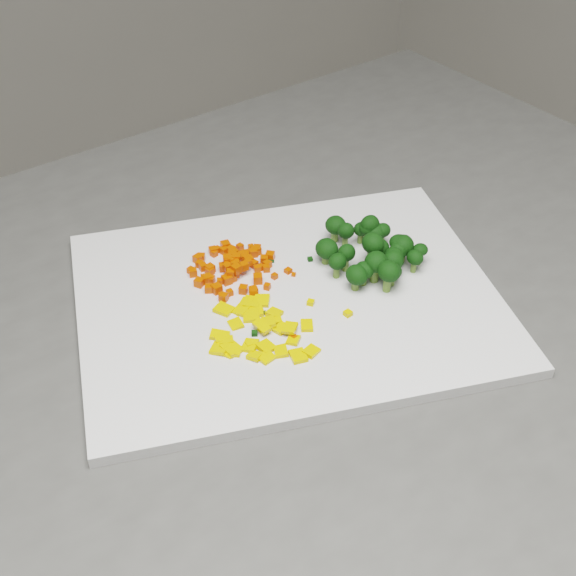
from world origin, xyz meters
TOP-DOWN VIEW (x-y plane):
  - counter_block at (0.38, 0.57)m, footprint 1.12×0.80m
  - cutting_board at (0.39, 0.55)m, footprint 0.49×0.45m
  - carrot_pile at (0.37, 0.61)m, footprint 0.09×0.09m
  - pepper_pile at (0.35, 0.52)m, footprint 0.10×0.10m
  - broccoli_pile at (0.49, 0.54)m, footprint 0.11×0.11m
  - carrot_cube_0 at (0.41, 0.62)m, footprint 0.01×0.01m
  - carrot_cube_1 at (0.37, 0.61)m, footprint 0.01×0.01m
  - carrot_cube_2 at (0.34, 0.62)m, footprint 0.01×0.01m
  - carrot_cube_3 at (0.39, 0.64)m, footprint 0.01×0.01m
  - carrot_cube_4 at (0.41, 0.64)m, footprint 0.01×0.01m
  - carrot_cube_5 at (0.40, 0.63)m, footprint 0.01×0.01m
  - carrot_cube_6 at (0.39, 0.62)m, footprint 0.01×0.01m
  - carrot_cube_7 at (0.35, 0.64)m, footprint 0.01×0.01m
  - carrot_cube_8 at (0.34, 0.59)m, footprint 0.01×0.01m
  - carrot_cube_9 at (0.38, 0.60)m, footprint 0.01×0.01m
  - carrot_cube_10 at (0.40, 0.64)m, footprint 0.01×0.01m
  - carrot_cube_11 at (0.36, 0.58)m, footprint 0.01×0.01m
  - carrot_cube_12 at (0.40, 0.60)m, footprint 0.01×0.01m
  - carrot_cube_13 at (0.37, 0.65)m, footprint 0.01×0.01m
  - carrot_cube_14 at (0.34, 0.62)m, footprint 0.01×0.01m
  - carrot_cube_15 at (0.34, 0.64)m, footprint 0.01×0.01m
  - carrot_cube_16 at (0.37, 0.57)m, footprint 0.01×0.01m
  - carrot_cube_17 at (0.38, 0.62)m, footprint 0.01×0.01m
  - carrot_cube_18 at (0.35, 0.64)m, footprint 0.01×0.01m
  - carrot_cube_19 at (0.41, 0.60)m, footprint 0.01×0.01m
  - carrot_cube_20 at (0.38, 0.65)m, footprint 0.01×0.01m
  - carrot_cube_21 at (0.37, 0.62)m, footprint 0.01×0.01m
  - carrot_cube_22 at (0.37, 0.60)m, footprint 0.01×0.01m
  - carrot_cube_23 at (0.38, 0.61)m, footprint 0.01×0.01m
  - carrot_cube_24 at (0.35, 0.63)m, footprint 0.01×0.01m
  - carrot_cube_25 at (0.34, 0.60)m, footprint 0.01×0.01m
  - carrot_cube_26 at (0.33, 0.62)m, footprint 0.01×0.01m
  - carrot_cube_27 at (0.40, 0.61)m, footprint 0.01×0.01m
  - carrot_cube_28 at (0.39, 0.64)m, footprint 0.01×0.01m
  - carrot_cube_29 at (0.35, 0.63)m, footprint 0.01×0.01m
  - carrot_cube_30 at (0.37, 0.65)m, footprint 0.01×0.01m
  - carrot_cube_31 at (0.38, 0.62)m, footprint 0.01×0.01m
  - carrot_cube_32 at (0.40, 0.60)m, footprint 0.01×0.01m
  - carrot_cube_33 at (0.37, 0.61)m, footprint 0.01×0.01m
  - carrot_cube_34 at (0.37, 0.62)m, footprint 0.01×0.01m
  - carrot_cube_35 at (0.39, 0.61)m, footprint 0.01×0.01m
  - carrot_cube_36 at (0.37, 0.62)m, footprint 0.01×0.01m
  - carrot_cube_37 at (0.34, 0.60)m, footprint 0.01×0.01m
  - carrot_cube_38 at (0.34, 0.63)m, footprint 0.01×0.01m
  - carrot_cube_39 at (0.38, 0.63)m, footprint 0.01×0.01m
  - carrot_cube_40 at (0.39, 0.63)m, footprint 0.01×0.01m
  - carrot_cube_41 at (0.39, 0.62)m, footprint 0.01×0.01m
  - carrot_cube_42 at (0.41, 0.62)m, footprint 0.01×0.01m
  - carrot_cube_43 at (0.37, 0.62)m, footprint 0.01×0.01m
  - carrot_cube_44 at (0.37, 0.62)m, footprint 0.01×0.01m
  - carrot_cube_45 at (0.39, 0.60)m, footprint 0.01×0.01m
  - carrot_cube_46 at (0.41, 0.61)m, footprint 0.01×0.01m
  - carrot_cube_47 at (0.38, 0.62)m, footprint 0.01×0.01m
  - carrot_cube_48 at (0.38, 0.57)m, footprint 0.01×0.01m
  - carrot_cube_49 at (0.42, 0.61)m, footprint 0.01×0.01m
  - carrot_cube_50 at (0.37, 0.61)m, footprint 0.01×0.01m
  - carrot_cube_51 at (0.41, 0.63)m, footprint 0.01×0.01m
  - carrot_cube_52 at (0.39, 0.65)m, footprint 0.01×0.01m
  - carrot_cube_53 at (0.36, 0.61)m, footprint 0.01×0.01m
  - carrot_cube_54 at (0.35, 0.59)m, footprint 0.01×0.01m
  - carrot_cube_55 at (0.39, 0.62)m, footprint 0.01×0.01m
  - carrot_cube_56 at (0.41, 0.63)m, footprint 0.01×0.01m
  - carrot_cube_57 at (0.36, 0.60)m, footprint 0.01×0.01m
  - carrot_cube_58 at (0.38, 0.65)m, footprint 0.01×0.01m
  - carrot_cube_59 at (0.35, 0.65)m, footprint 0.01×0.01m
  - carrot_cube_60 at (0.35, 0.61)m, footprint 0.01×0.01m
  - carrot_cube_61 at (0.37, 0.61)m, footprint 0.01×0.01m
  - carrot_cube_62 at (0.36, 0.60)m, footprint 0.01×0.01m
  - carrot_cube_63 at (0.37, 0.61)m, footprint 0.01×0.01m
  - carrot_cube_64 at (0.34, 0.60)m, footprint 0.01×0.01m
  - carrot_cube_65 at (0.36, 0.65)m, footprint 0.01×0.01m
  - carrot_cube_66 at (0.37, 0.62)m, footprint 0.01×0.01m
  - carrot_cube_67 at (0.34, 0.58)m, footprint 0.01×0.01m
  - carrot_cube_68 at (0.35, 0.61)m, footprint 0.01×0.01m
  - carrot_cube_69 at (0.40, 0.58)m, footprint 0.01×0.01m
  - carrot_cube_70 at (0.38, 0.59)m, footprint 0.01×0.01m
  - carrot_cube_71 at (0.39, 0.64)m, footprint 0.01×0.01m
  - carrot_cube_72 at (0.37, 0.57)m, footprint 0.01×0.01m
  - carrot_cube_73 at (0.36, 0.60)m, footprint 0.01×0.01m
  - pepper_chunk_0 at (0.35, 0.55)m, footprint 0.02×0.02m
  - pepper_chunk_1 at (0.35, 0.57)m, footprint 0.02×0.02m
  - pepper_chunk_2 at (0.36, 0.50)m, footprint 0.02×0.02m
  - pepper_chunk_3 at (0.36, 0.51)m, footprint 0.02×0.01m
  - pepper_chunk_4 at (0.35, 0.55)m, footprint 0.02×0.02m
  - pepper_chunk_5 at (0.33, 0.57)m, footprint 0.02×0.02m
  - pepper_chunk_6 at (0.37, 0.54)m, footprint 0.02×0.02m
  - pepper_chunk_7 at (0.30, 0.52)m, footprint 0.02×0.02m
  - pepper_chunk_8 at (0.30, 0.52)m, footprint 0.01×0.02m
  - pepper_chunk_9 at (0.33, 0.55)m, footprint 0.02×0.02m
  - pepper_chunk_10 at (0.34, 0.52)m, footprint 0.01×0.02m
  - pepper_chunk_11 at (0.31, 0.54)m, footprint 0.02×0.01m
  - pepper_chunk_12 at (0.31, 0.52)m, footprint 0.02×0.02m
  - pepper_chunk_13 at (0.36, 0.53)m, footprint 0.02×0.02m
  - pepper_chunk_14 at (0.33, 0.50)m, footprint 0.02×0.02m
  - pepper_chunk_15 at (0.32, 0.50)m, footprint 0.02×0.02m
  - pepper_chunk_16 at (0.36, 0.56)m, footprint 0.02×0.02m
  - pepper_chunk_17 at (0.38, 0.50)m, footprint 0.02×0.02m
  - pepper_chunk_18 at (0.31, 0.54)m, footprint 0.02×0.02m
  - pepper_chunk_19 at (0.31, 0.53)m, footprint 0.02×0.02m
  - pepper_chunk_20 at (0.36, 0.51)m, footprint 0.02×0.02m
  - pepper_chunk_21 at (0.36, 0.47)m, footprint 0.02×0.02m
  - pepper_chunk_22 at (0.35, 0.53)m, footprint 0.02×0.02m
  - pepper_chunk_23 at (0.30, 0.53)m, footprint 0.02×0.02m
  - pepper_chunk_24 at (0.37, 0.56)m, footprint 0.02×0.02m
  - pepper_chunk_25 at (0.36, 0.55)m, footprint 0.02×0.02m
  - pepper_chunk_26 at (0.34, 0.49)m, footprint 0.02×0.02m
  - pepper_chunk_27 at (0.35, 0.48)m, footprint 0.02×0.02m
  - pepper_chunk_28 at (0.32, 0.51)m, footprint 0.02×0.02m
  - pepper_chunk_29 at (0.32, 0.49)m, footprint 0.01×0.01m
  - pepper_chunk_30 at (0.31, 0.52)m, footprint 0.02×0.02m
  - pepper_chunk_31 at (0.34, 0.56)m, footprint 0.02×0.02m
  - broccoli_floret_0 at (0.51, 0.57)m, footprint 0.02×0.02m
  - broccoli_floret_1 at (0.49, 0.54)m, footprint 0.03×0.03m
  - broccoli_floret_2 at (0.48, 0.50)m, footprint 0.03×0.03m
  - broccoli_floret_3 at (0.50, 0.54)m, footprint 0.03×0.03m
  - broccoli_floret_4 at (0.45, 0.54)m, footprint 0.03×0.03m
  - broccoli_floret_5 at (0.50, 0.54)m, footprint 0.02×0.02m
  - broccoli_floret_6 at (0.50, 0.51)m, footprint 0.03×0.03m
  - broccoli_floret_7 at (0.53, 0.51)m, footprint 0.02×0.02m
  - broccoli_floret_8 at (0.52, 0.50)m, footprint 0.02×0.02m
  - broccoli_floret_9 at (0.51, 0.57)m, footprint 0.03×0.03m
  - broccoli_floret_10 at (0.47, 0.55)m, footprint 0.03×0.03m
  - broccoli_floret_11 at (0.51, 0.52)m, footprint 0.03×0.03m
  - broccoli_floret_12 at (0.50, 0.52)m, footprint 0.02×0.02m
  - broccoli_floret_13 at (0.52, 0.56)m, footprint 0.03×0.03m
  - broccoli_floret_14 at (0.52, 0.52)m, footprint 0.03×0.03m
  - broccoli_floret_15 at (0.52, 0.56)m, footprint 0.02×0.02m
  - broccoli_floret_16 at (0.52, 0.53)m, footprint 0.03×0.03m
  - broccoli_floret_17 at (0.45, 0.52)m, footprint 0.03×0.03m
  - broccoli_floret_18 at (0.48, 0.52)m, footprint 0.03×0.03m
  - broccoli_floret_19 at (0.49, 0.59)m, footprint 0.03×0.03m
  - broccoli_floret_20 at (0.49, 0.58)m, footprint 0.02×0.02m
  - broccoli_floret_21 at (0.46, 0.57)m, footprint 0.03×0.03m
  - broccoli_floret_22 at (0.49, 0.50)m, footprint 0.03×0.03m
  - broccoli_floret_23 at (0.51, 0.57)m, footprint 0.03×0.03m
  - broccoli_floret_24 at (0.46, 0.52)m, footprint 0.03×0.03m
  - stray_bit_0 at (0.45, 0.58)m, footprint 0.01×0.01m
  - stray_bit_1 at (0.42, 0.58)m, footprint 0.01×0.01m
  - stray_bit_2 at (0.34, 0.56)m, footprint 0.01×0.01m
  - stray_bit_3 at (0.36, 0.50)m, footprint 0.01×0.01m
  - stray_bit_4 at (0.32, 0.51)m, footprint 0.01×0.01m
  - stray_bit_5 at (0.34, 0.60)m, footprint 0.01×0.01m
  - stray_bit_6 at (0.42, 0.57)m, footprint 0.01×0.01m
  - stray_bit_7 at (0.36, 0.63)m, footprint 0.01×0.01m
  - stray_bit_8 at (0.42, 0.49)m, footprint 0.01×0.01m
  - stray_bit_9 at (0.41, 0.60)m, footprint 0.01×0.01m
  - stray_bit_10 at (0.36, 0.54)m, footprint 0.01×0.01m
  - stray_bit_11 at (0.33, 0.52)m, footprint 0.01×0.01m
  - stray_bit_12 at (0.40, 0.53)m, footprint 0.01×0.01m

SIDE VIEW (x-z plane):
  - counter_block at x=0.38m, z-range 0.00..0.90m
  - cutting_board at x=0.39m, z-range 0.90..0.91m
  - stray_bit_10 at x=0.36m, z-range 0.91..0.91m
  - stray_bit_2 at x=0.34m, z-range 0.91..0.91m
  - pepper_chunk_9 at x=0.33m, z-range 0.91..0.91m
  - pepper_chunk_7 at x=0.30m, z-range 0.91..0.91m
  - pepper_chunk_2 at x=0.36m, z-range 0.91..0.91m
  - stray_bit_5 at x=0.34m, z-range 0.91..0.91m
  - stray_bit_6 at x=0.42m, z-range 0.91..0.91m
  - pepper_chunk_31 at x=0.34m, z-range 0.91..0.92m
  - pepper_chunk_8 at x=0.30m, z-range 0.91..0.91m
  - stray_bit_9 at x=0.41m, z-range 0.91..0.91m
  - pepper_chunk_25 at x=0.36m, z-range 0.91..0.91m
  - pepper_chunk_28 at x=0.32m, z-range 0.91..0.91m
  - stray_bit_0 at x=0.45m, z-range 0.91..0.91m
  - stray_bit_3 at x=0.36m, z-range 0.91..0.91m
  - pepper_chunk_1 at x=0.35m, z-range 0.91..0.92m
  - pepper_chunk_27 at x=0.35m, z-range 0.91..0.91m
  - pepper_chunk_5 at x=0.33m, z-range 0.91..0.92m
  - pepper_chunk_29 at x=0.32m, z-range 0.91..0.92m
  - pepper_chunk_23 at x=0.30m, z-range 0.91..0.92m
  - pepper_chunk_26 at x=0.34m, z-range 0.91..0.92m
  - pepper_chunk_4 at x=0.35m, z-range 0.91..0.92m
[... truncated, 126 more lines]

